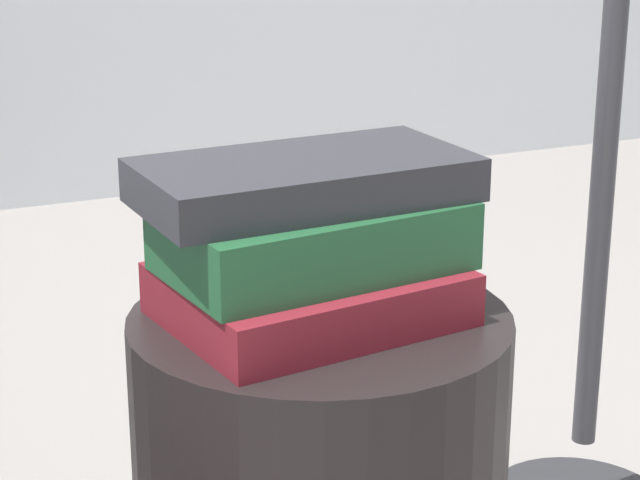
# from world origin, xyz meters

# --- Properties ---
(book_maroon) EXTENTS (0.27, 0.22, 0.05)m
(book_maroon) POSITION_xyz_m (-0.01, 0.00, 0.46)
(book_maroon) COLOR maroon
(book_maroon) RESTS_ON side_table
(book_forest) EXTENTS (0.28, 0.19, 0.06)m
(book_forest) POSITION_xyz_m (-0.01, 0.00, 0.51)
(book_forest) COLOR #1E512D
(book_forest) RESTS_ON book_maroon
(book_charcoal) EXTENTS (0.30, 0.17, 0.04)m
(book_charcoal) POSITION_xyz_m (-0.01, 0.01, 0.56)
(book_charcoal) COLOR #28282D
(book_charcoal) RESTS_ON book_forest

